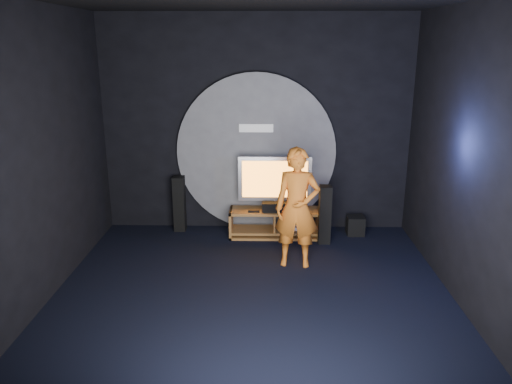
% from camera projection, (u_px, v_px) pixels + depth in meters
% --- Properties ---
extents(floor, '(5.00, 5.00, 0.00)m').
position_uv_depth(floor, '(252.00, 297.00, 6.21)').
color(floor, black).
rests_on(floor, ground).
extents(back_wall, '(5.00, 0.04, 3.50)m').
position_uv_depth(back_wall, '(256.00, 125.00, 8.10)').
color(back_wall, black).
rests_on(back_wall, ground).
extents(front_wall, '(5.00, 0.04, 3.50)m').
position_uv_depth(front_wall, '(241.00, 245.00, 3.31)').
color(front_wall, black).
rests_on(front_wall, ground).
extents(left_wall, '(0.04, 5.00, 3.50)m').
position_uv_depth(left_wall, '(36.00, 159.00, 5.76)').
color(left_wall, black).
rests_on(left_wall, ground).
extents(right_wall, '(0.04, 5.00, 3.50)m').
position_uv_depth(right_wall, '(472.00, 161.00, 5.66)').
color(right_wall, black).
rests_on(right_wall, ground).
extents(wall_disc_panel, '(2.60, 0.11, 2.60)m').
position_uv_depth(wall_disc_panel, '(256.00, 153.00, 8.18)').
color(wall_disc_panel, '#515156').
rests_on(wall_disc_panel, ground).
extents(media_console, '(1.45, 0.45, 0.45)m').
position_uv_depth(media_console, '(275.00, 225.00, 8.11)').
color(media_console, '#A06331').
rests_on(media_console, ground).
extents(tv, '(1.17, 0.22, 0.86)m').
position_uv_depth(tv, '(275.00, 181.00, 7.97)').
color(tv, '#A3A2A9').
rests_on(tv, media_console).
extents(center_speaker, '(0.40, 0.15, 0.15)m').
position_uv_depth(center_speaker, '(275.00, 207.00, 7.93)').
color(center_speaker, black).
rests_on(center_speaker, media_console).
extents(remote, '(0.18, 0.05, 0.02)m').
position_uv_depth(remote, '(254.00, 212.00, 7.93)').
color(remote, black).
rests_on(remote, media_console).
extents(tower_speaker_left, '(0.19, 0.21, 0.93)m').
position_uv_depth(tower_speaker_left, '(179.00, 204.00, 8.30)').
color(tower_speaker_left, black).
rests_on(tower_speaker_left, ground).
extents(tower_speaker_right, '(0.19, 0.21, 0.93)m').
position_uv_depth(tower_speaker_right, '(325.00, 215.00, 7.77)').
color(tower_speaker_right, black).
rests_on(tower_speaker_right, ground).
extents(subwoofer, '(0.28, 0.28, 0.31)m').
position_uv_depth(subwoofer, '(355.00, 225.00, 8.20)').
color(subwoofer, black).
rests_on(subwoofer, ground).
extents(player, '(0.65, 0.46, 1.69)m').
position_uv_depth(player, '(297.00, 208.00, 6.89)').
color(player, '#C8631B').
rests_on(player, ground).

